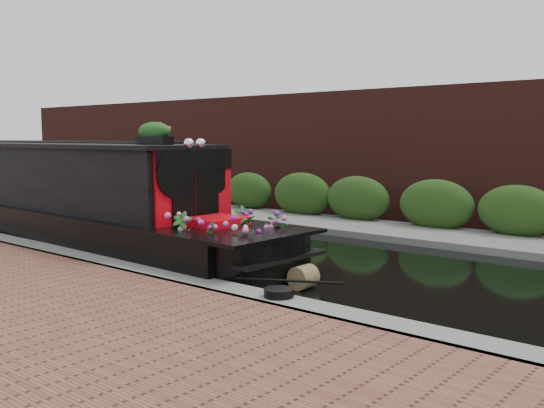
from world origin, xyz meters
The scene contains 8 objects.
ground centered at (0.00, 0.00, 0.00)m, with size 80.00×80.00×0.00m, color black.
near_bank_coping centered at (0.00, -3.30, 0.00)m, with size 40.00×0.60×0.50m, color slate.
far_bank_path centered at (0.00, 4.20, 0.00)m, with size 40.00×2.40×0.34m, color slate.
far_hedge centered at (0.00, 5.10, 0.00)m, with size 40.00×1.10×2.80m, color #234316.
far_brick_wall centered at (0.00, 7.20, 0.00)m, with size 40.00×1.00×8.00m, color #491E18.
narrowboat centered at (-3.83, -1.84, 0.91)m, with size 13.08×2.64×3.06m.
rope_fender centered at (3.26, -1.84, 0.20)m, with size 0.40×0.40×0.40m, color olive.
coiled_mooring_rope centered at (3.85, -3.21, 0.31)m, with size 0.44×0.44×0.12m, color black.
Camera 1 is at (9.18, -9.76, 2.52)m, focal length 40.00 mm.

